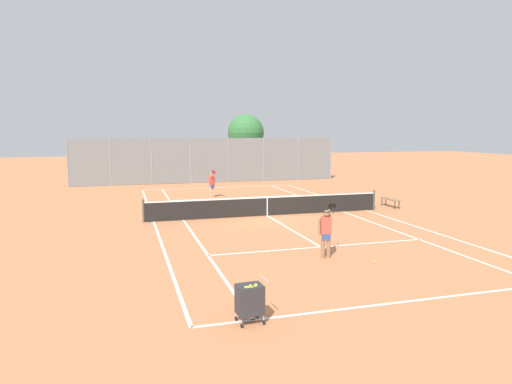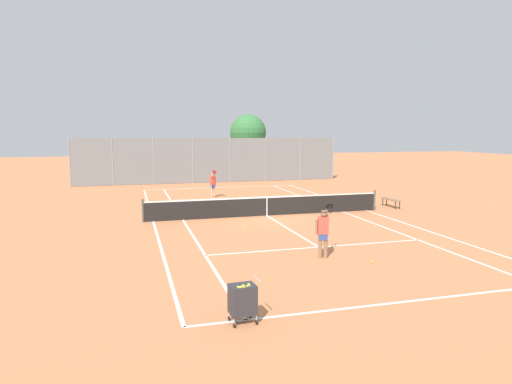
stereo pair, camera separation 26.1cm
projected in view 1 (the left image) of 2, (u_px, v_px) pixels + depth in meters
name	position (u px, v px, depth m)	size (l,w,h in m)	color
ground_plane	(267.00, 216.00, 22.57)	(120.00, 120.00, 0.00)	#CC7A4C
court_line_markings	(267.00, 216.00, 22.57)	(11.10, 23.90, 0.01)	white
tennis_net	(267.00, 206.00, 22.50)	(12.00, 0.10, 1.07)	#474C47
ball_cart	(250.00, 299.00, 9.90)	(0.66, 0.53, 0.96)	#2D2D33
player_near_side	(326.00, 230.00, 14.95)	(0.82, 0.70, 1.77)	#936B4C
player_far_left	(212.00, 183.00, 28.66)	(0.43, 0.90, 1.77)	#D8A884
loose_tennis_ball_0	(374.00, 261.00, 14.54)	(0.07, 0.07, 0.07)	#D1DB33
loose_tennis_ball_1	(246.00, 227.00, 19.67)	(0.07, 0.07, 0.07)	#D1DB33
courtside_bench	(390.00, 200.00, 25.11)	(0.36, 1.50, 0.47)	olive
back_fence	(210.00, 160.00, 36.89)	(21.54, 0.08, 3.63)	gray
tree_behind_left	(247.00, 134.00, 41.17)	(3.26, 3.26, 5.67)	brown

